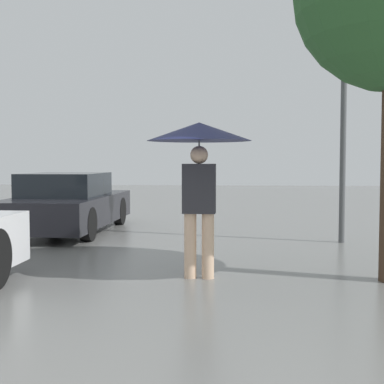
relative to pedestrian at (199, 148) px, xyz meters
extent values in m
cylinder|color=beige|center=(-0.11, 0.00, -1.17)|extent=(0.15, 0.15, 0.79)
cylinder|color=beige|center=(0.11, 0.00, -1.17)|extent=(0.15, 0.15, 0.79)
cube|color=#2D2D33|center=(0.00, 0.00, -0.48)|extent=(0.39, 0.23, 0.59)
sphere|color=beige|center=(0.00, 0.00, -0.08)|extent=(0.21, 0.21, 0.21)
cylinder|color=#515456|center=(0.00, 0.00, -0.23)|extent=(0.02, 0.02, 0.63)
cone|color=#191E4C|center=(0.00, 0.00, 0.20)|extent=(1.25, 1.25, 0.22)
cube|color=black|center=(-2.92, 4.06, -1.12)|extent=(1.65, 4.05, 0.56)
cube|color=black|center=(-2.92, 3.86, -0.61)|extent=(1.40, 1.82, 0.45)
cylinder|color=black|center=(-3.66, 5.32, -1.26)|extent=(0.18, 0.60, 0.60)
cylinder|color=black|center=(-2.17, 5.32, -1.26)|extent=(0.18, 0.60, 0.60)
cylinder|color=black|center=(-3.66, 2.81, -1.26)|extent=(0.18, 0.60, 0.60)
cylinder|color=black|center=(-2.17, 2.81, -1.26)|extent=(0.18, 0.60, 0.60)
cylinder|color=#515456|center=(2.26, 3.04, 0.69)|extent=(0.10, 0.10, 4.50)
camera|label=1|loc=(0.47, -6.36, -0.15)|focal=50.00mm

